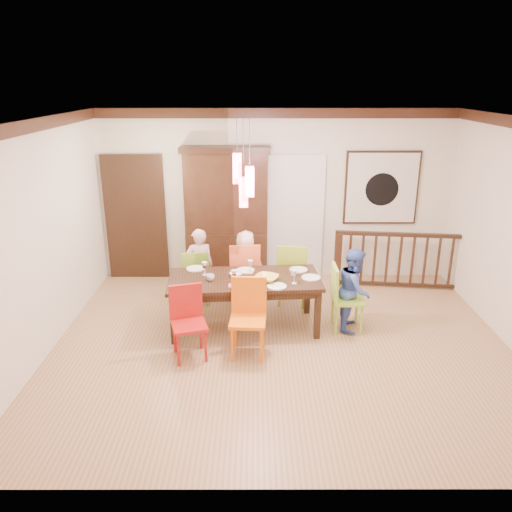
{
  "coord_description": "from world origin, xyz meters",
  "views": [
    {
      "loc": [
        -0.34,
        -5.87,
        3.32
      ],
      "look_at": [
        -0.33,
        0.55,
        1.05
      ],
      "focal_mm": 35.0,
      "sensor_mm": 36.0,
      "label": 1
    }
  ],
  "objects_px": {
    "balustrade": "(400,259)",
    "person_far_mid": "(246,268)",
    "china_hutch": "(226,216)",
    "person_end_right": "(354,289)",
    "person_far_left": "(199,267)",
    "chair_end_right": "(348,294)",
    "chair_far_left": "(196,272)",
    "dining_table": "(244,284)"
  },
  "relations": [
    {
      "from": "chair_far_left",
      "to": "person_end_right",
      "type": "distance_m",
      "value": 2.44
    },
    {
      "from": "dining_table",
      "to": "chair_end_right",
      "type": "xyz_separation_m",
      "value": [
        1.43,
        -0.06,
        -0.12
      ]
    },
    {
      "from": "chair_far_left",
      "to": "person_end_right",
      "type": "relative_size",
      "value": 0.76
    },
    {
      "from": "person_far_left",
      "to": "chair_end_right",
      "type": "bearing_deg",
      "value": 141.36
    },
    {
      "from": "chair_end_right",
      "to": "person_end_right",
      "type": "xyz_separation_m",
      "value": [
        0.1,
        0.06,
        0.05
      ]
    },
    {
      "from": "dining_table",
      "to": "china_hutch",
      "type": "xyz_separation_m",
      "value": [
        -0.34,
        1.8,
        0.5
      ]
    },
    {
      "from": "chair_far_left",
      "to": "chair_end_right",
      "type": "distance_m",
      "value": 2.37
    },
    {
      "from": "chair_far_left",
      "to": "person_end_right",
      "type": "bearing_deg",
      "value": 153.59
    },
    {
      "from": "dining_table",
      "to": "chair_end_right",
      "type": "height_order",
      "value": "chair_end_right"
    },
    {
      "from": "dining_table",
      "to": "chair_end_right",
      "type": "distance_m",
      "value": 1.44
    },
    {
      "from": "person_far_left",
      "to": "person_far_mid",
      "type": "relative_size",
      "value": 1.03
    },
    {
      "from": "person_far_left",
      "to": "person_end_right",
      "type": "distance_m",
      "value": 2.39
    },
    {
      "from": "china_hutch",
      "to": "person_end_right",
      "type": "bearing_deg",
      "value": -44.12
    },
    {
      "from": "dining_table",
      "to": "chair_end_right",
      "type": "relative_size",
      "value": 2.27
    },
    {
      "from": "china_hutch",
      "to": "balustrade",
      "type": "xyz_separation_m",
      "value": [
        2.9,
        -0.35,
        -0.66
      ]
    },
    {
      "from": "china_hutch",
      "to": "person_far_left",
      "type": "bearing_deg",
      "value": -110.92
    },
    {
      "from": "balustrade",
      "to": "person_far_mid",
      "type": "distance_m",
      "value": 2.64
    },
    {
      "from": "china_hutch",
      "to": "chair_end_right",
      "type": "bearing_deg",
      "value": -46.51
    },
    {
      "from": "balustrade",
      "to": "person_end_right",
      "type": "height_order",
      "value": "person_end_right"
    },
    {
      "from": "person_end_right",
      "to": "chair_far_left",
      "type": "bearing_deg",
      "value": 84.63
    },
    {
      "from": "dining_table",
      "to": "person_far_left",
      "type": "bearing_deg",
      "value": 126.79
    },
    {
      "from": "person_far_mid",
      "to": "person_far_left",
      "type": "bearing_deg",
      "value": -0.04
    },
    {
      "from": "chair_end_right",
      "to": "china_hutch",
      "type": "xyz_separation_m",
      "value": [
        -1.77,
        1.86,
        0.62
      ]
    },
    {
      "from": "dining_table",
      "to": "person_far_left",
      "type": "xyz_separation_m",
      "value": [
        -0.71,
        0.82,
        -0.06
      ]
    },
    {
      "from": "person_far_left",
      "to": "china_hutch",
      "type": "bearing_deg",
      "value": -127.17
    },
    {
      "from": "person_end_right",
      "to": "chair_end_right",
      "type": "bearing_deg",
      "value": 134.88
    },
    {
      "from": "dining_table",
      "to": "person_end_right",
      "type": "relative_size",
      "value": 1.83
    },
    {
      "from": "dining_table",
      "to": "china_hutch",
      "type": "relative_size",
      "value": 0.93
    },
    {
      "from": "china_hutch",
      "to": "person_far_left",
      "type": "height_order",
      "value": "china_hutch"
    },
    {
      "from": "dining_table",
      "to": "person_end_right",
      "type": "bearing_deg",
      "value": -4.57
    },
    {
      "from": "person_end_right",
      "to": "person_far_left",
      "type": "bearing_deg",
      "value": 84.3
    },
    {
      "from": "chair_far_left",
      "to": "chair_end_right",
      "type": "bearing_deg",
      "value": 151.53
    },
    {
      "from": "dining_table",
      "to": "china_hutch",
      "type": "bearing_deg",
      "value": 96.36
    },
    {
      "from": "balustrade",
      "to": "chair_end_right",
      "type": "bearing_deg",
      "value": -120.1
    },
    {
      "from": "dining_table",
      "to": "balustrade",
      "type": "relative_size",
      "value": 0.98
    },
    {
      "from": "person_far_mid",
      "to": "person_end_right",
      "type": "height_order",
      "value": "person_far_mid"
    },
    {
      "from": "person_far_left",
      "to": "person_far_mid",
      "type": "xyz_separation_m",
      "value": [
        0.72,
        0.0,
        -0.02
      ]
    },
    {
      "from": "china_hutch",
      "to": "person_far_left",
      "type": "relative_size",
      "value": 1.91
    },
    {
      "from": "person_far_mid",
      "to": "person_end_right",
      "type": "distance_m",
      "value": 1.73
    },
    {
      "from": "dining_table",
      "to": "person_far_mid",
      "type": "relative_size",
      "value": 1.83
    },
    {
      "from": "chair_end_right",
      "to": "person_end_right",
      "type": "height_order",
      "value": "person_end_right"
    },
    {
      "from": "person_far_left",
      "to": "balustrade",
      "type": "bearing_deg",
      "value": 174.7
    }
  ]
}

